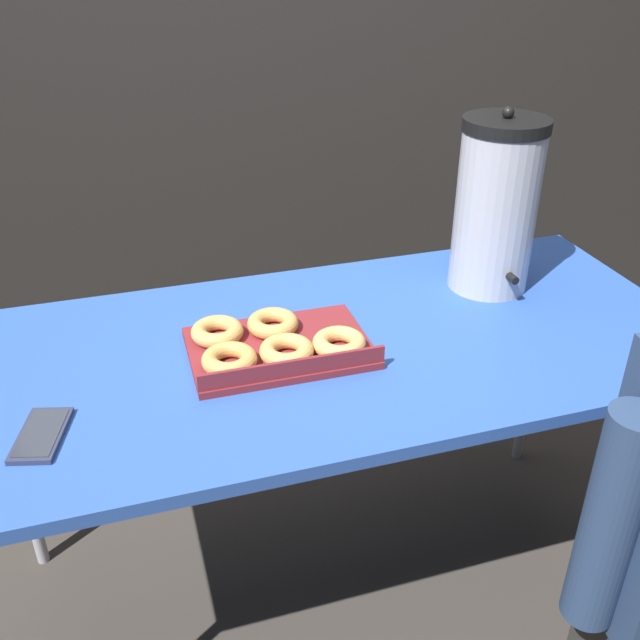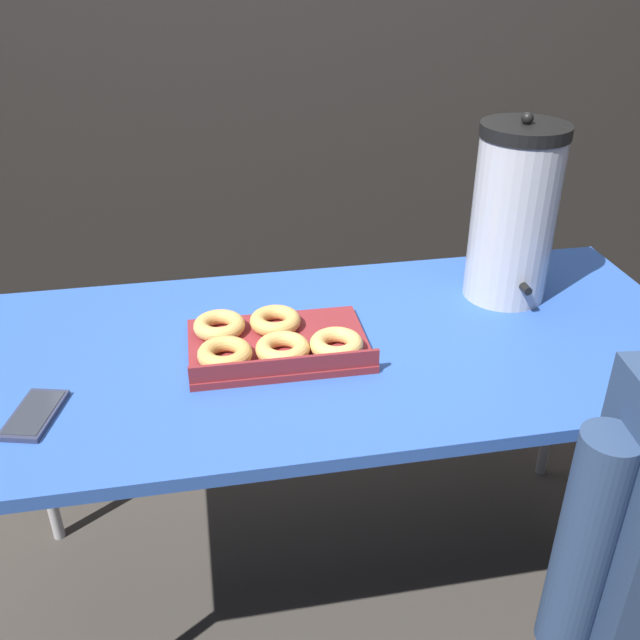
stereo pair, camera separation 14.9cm
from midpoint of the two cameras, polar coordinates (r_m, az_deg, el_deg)
ground_plane at (r=2.04m, az=3.37°, el=-20.63°), size 12.00×12.00×0.00m
folding_table at (r=1.55m, az=4.14°, el=-3.37°), size 1.59×0.74×0.77m
donut_box at (r=1.49m, az=-0.97°, el=-1.81°), size 0.38×0.27×0.05m
coffee_urn at (r=1.71m, az=17.70°, el=8.05°), size 0.20×0.22×0.43m
cell_phone at (r=1.38m, az=-19.05°, el=-7.27°), size 0.11×0.16×0.01m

